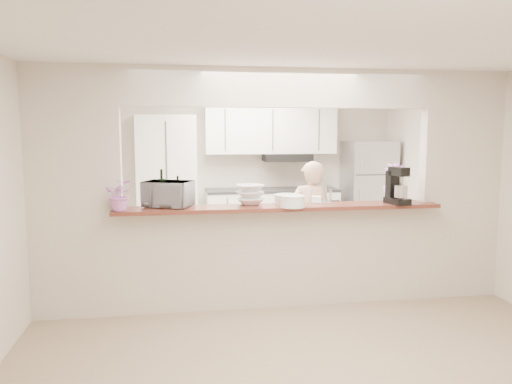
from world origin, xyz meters
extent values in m
plane|color=tan|center=(0.00, 0.00, 0.00)|extent=(6.00, 6.00, 0.00)
cube|color=silver|center=(0.00, 1.55, 0.01)|extent=(5.00, 2.90, 0.01)
cube|color=beige|center=(-2.05, 0.00, 1.25)|extent=(0.90, 0.15, 2.50)
cube|color=beige|center=(2.05, 0.00, 1.25)|extent=(0.90, 0.15, 2.50)
cube|color=beige|center=(0.00, 0.00, 2.30)|extent=(3.20, 0.15, 0.40)
cube|color=beige|center=(0.00, 0.00, 0.53)|extent=(3.20, 0.15, 1.05)
cube|color=brown|center=(0.00, -0.05, 1.07)|extent=(3.40, 0.38, 0.04)
cube|color=white|center=(-1.20, 2.70, 1.05)|extent=(0.90, 0.60, 2.10)
cube|color=white|center=(0.45, 2.70, 0.45)|extent=(2.10, 0.60, 0.90)
cube|color=#2C2C2F|center=(0.45, 2.70, 0.92)|extent=(2.10, 0.62, 0.04)
cube|color=white|center=(0.45, 2.83, 1.88)|extent=(2.10, 0.35, 0.75)
cube|color=black|center=(0.70, 2.72, 1.44)|extent=(0.75, 0.45, 0.12)
cube|color=black|center=(1.20, 2.40, 0.50)|extent=(0.55, 0.02, 0.55)
cube|color=#AFAFB5|center=(2.05, 2.65, 0.85)|extent=(0.75, 0.70, 1.70)
imported|color=#DD75CA|center=(-1.60, -0.15, 1.25)|extent=(0.30, 0.27, 0.31)
cylinder|color=black|center=(-1.05, 0.07, 1.21)|extent=(0.06, 0.06, 0.23)
cylinder|color=black|center=(-1.05, 0.07, 1.36)|extent=(0.02, 0.02, 0.08)
cylinder|color=black|center=(-1.21, 0.07, 1.23)|extent=(0.08, 0.08, 0.29)
cylinder|color=black|center=(-1.21, 0.07, 1.43)|extent=(0.03, 0.03, 0.10)
imported|color=#A3A3A8|center=(-1.15, 0.05, 1.22)|extent=(0.56, 0.48, 0.26)
imported|color=silver|center=(-0.30, 0.05, 1.19)|extent=(0.32, 0.32, 0.21)
cylinder|color=white|center=(0.10, -0.19, 1.15)|extent=(0.25, 0.25, 0.11)
cylinder|color=white|center=(0.10, -0.19, 1.21)|extent=(0.26, 0.26, 0.01)
cylinder|color=white|center=(0.10, 0.03, 1.14)|extent=(0.28, 0.28, 0.09)
cylinder|color=white|center=(0.10, 0.03, 1.19)|extent=(0.30, 0.30, 0.01)
cylinder|color=maroon|center=(0.20, 0.08, 1.12)|extent=(0.13, 0.13, 0.06)
cylinder|color=beige|center=(0.05, -0.03, 1.13)|extent=(0.15, 0.15, 0.07)
cube|color=silver|center=(0.47, 0.05, 1.10)|extent=(0.26, 0.18, 0.01)
cube|color=white|center=(0.47, 0.05, 1.13)|extent=(0.12, 0.12, 0.06)
cube|color=black|center=(1.25, -0.15, 1.12)|extent=(0.22, 0.29, 0.07)
cube|color=black|center=(1.23, -0.06, 1.30)|extent=(0.13, 0.12, 0.28)
cube|color=black|center=(1.25, -0.16, 1.44)|extent=(0.16, 0.25, 0.09)
cylinder|color=#B7B7BC|center=(1.26, -0.20, 1.23)|extent=(0.13, 0.13, 0.12)
imported|color=#CD6ECC|center=(1.30, 0.05, 1.30)|extent=(0.31, 0.31, 0.42)
imported|color=#DDB090|center=(0.57, 0.80, 0.74)|extent=(0.58, 0.41, 1.49)
camera|label=1|loc=(-1.07, -5.08, 1.86)|focal=35.00mm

